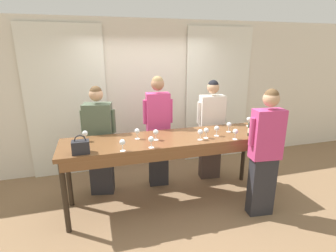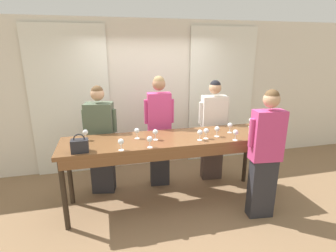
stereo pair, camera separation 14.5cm
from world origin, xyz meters
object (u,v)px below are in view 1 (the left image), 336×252
object	(u,v)px
wine_bottle	(251,128)
wine_glass_front_left	(122,143)
wine_glass_back_right	(85,134)
host_pouring	(265,152)
wine_glass_center_right	(229,125)
tasting_bar	(170,144)
handbag	(81,147)
wine_glass_center_mid	(206,131)
wine_glass_front_right	(217,129)
wine_glass_back_left	(156,133)
wine_glass_back_mid	(151,140)
guest_olive_jacket	(100,141)
wine_glass_center_left	(249,120)
wine_glass_near_host	(137,132)
wine_glass_front_mid	(235,132)
wine_glass_by_bottle	(200,132)
guest_cream_sweater	(211,129)
guest_pink_top	(158,130)

from	to	relation	value
wine_bottle	wine_glass_front_left	bearing A→B (deg)	-177.56
wine_glass_back_right	host_pouring	distance (m)	2.46
wine_glass_center_right	tasting_bar	bearing A→B (deg)	-178.30
handbag	wine_glass_center_mid	bearing A→B (deg)	3.29
wine_glass_front_right	wine_bottle	bearing A→B (deg)	-15.38
wine_glass_back_left	wine_glass_back_mid	bearing A→B (deg)	-115.32
wine_glass_back_mid	guest_olive_jacket	world-z (taller)	guest_olive_jacket
guest_olive_jacket	wine_glass_back_right	bearing A→B (deg)	-114.59
wine_glass_front_left	wine_glass_center_left	xyz separation A→B (m)	(2.12, 0.52, 0.00)
wine_glass_back_right	wine_glass_near_host	xyz separation A→B (m)	(0.70, -0.10, 0.00)
handbag	wine_glass_near_host	size ratio (longest dim) A/B	1.55
wine_glass_back_right	guest_olive_jacket	world-z (taller)	guest_olive_jacket
guest_olive_jacket	wine_glass_back_mid	bearing A→B (deg)	-55.33
wine_glass_front_left	wine_glass_back_right	size ratio (longest dim) A/B	1.00
wine_glass_front_mid	wine_glass_back_left	size ratio (longest dim) A/B	1.00
wine_glass_center_left	wine_glass_back_left	size ratio (longest dim) A/B	1.00
wine_glass_front_right	wine_glass_center_right	bearing A→B (deg)	25.60
wine_glass_center_right	wine_glass_by_bottle	bearing A→B (deg)	-158.67
wine_glass_back_left	guest_cream_sweater	world-z (taller)	guest_cream_sweater
wine_bottle	wine_glass_by_bottle	distance (m)	0.78
wine_glass_front_right	guest_pink_top	world-z (taller)	guest_pink_top
wine_glass_back_mid	host_pouring	world-z (taller)	host_pouring
guest_olive_jacket	guest_cream_sweater	distance (m)	1.90
wine_glass_back_left	tasting_bar	bearing A→B (deg)	7.61
wine_glass_back_left	wine_glass_back_right	bearing A→B (deg)	166.86
handbag	host_pouring	distance (m)	2.40
wine_bottle	guest_olive_jacket	size ratio (longest dim) A/B	0.17
tasting_bar	guest_cream_sweater	world-z (taller)	guest_cream_sweater
guest_olive_jacket	guest_cream_sweater	bearing A→B (deg)	-0.00
wine_glass_by_bottle	guest_olive_jacket	xyz separation A→B (m)	(-1.35, 0.80, -0.27)
wine_glass_back_right	guest_cream_sweater	xyz separation A→B (m)	(2.09, 0.42, -0.24)
wine_glass_front_left	guest_cream_sweater	distance (m)	1.90
wine_glass_front_right	guest_cream_sweater	xyz separation A→B (m)	(0.25, 0.71, -0.24)
handbag	wine_glass_center_mid	distance (m)	1.70
tasting_bar	guest_cream_sweater	distance (m)	1.12
wine_glass_center_right	guest_olive_jacket	world-z (taller)	guest_olive_jacket
wine_glass_front_left	wine_glass_by_bottle	xyz separation A→B (m)	(1.09, 0.12, -0.00)
tasting_bar	wine_glass_back_right	distance (m)	1.19
wine_bottle	wine_glass_center_left	size ratio (longest dim) A/B	1.99
wine_glass_center_left	guest_olive_jacket	world-z (taller)	guest_olive_jacket
wine_glass_front_mid	wine_glass_center_left	xyz separation A→B (m)	(0.55, 0.52, 0.00)
wine_glass_front_right	wine_glass_back_right	bearing A→B (deg)	171.00
wine_glass_center_mid	guest_pink_top	distance (m)	0.93
guest_olive_jacket	guest_pink_top	bearing A→B (deg)	-0.00
wine_glass_front_left	wine_glass_front_right	world-z (taller)	same
wine_bottle	wine_glass_back_mid	size ratio (longest dim) A/B	1.99
wine_glass_front_left	wine_glass_back_left	size ratio (longest dim) A/B	1.00
wine_glass_center_right	wine_glass_front_left	bearing A→B (deg)	-168.44
tasting_bar	wine_glass_front_mid	world-z (taller)	wine_glass_front_mid
wine_glass_front_right	wine_glass_center_right	size ratio (longest dim) A/B	1.00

